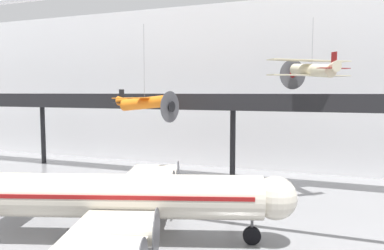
% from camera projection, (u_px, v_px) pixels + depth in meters
% --- Properties ---
extents(hangar_back_wall, '(140.00, 3.00, 23.68)m').
position_uv_depth(hangar_back_wall, '(248.00, 86.00, 54.24)').
color(hangar_back_wall, white).
rests_on(hangar_back_wall, ground).
extents(mezzanine_walkway, '(110.00, 3.20, 10.81)m').
position_uv_depth(mezzanine_walkway, '(231.00, 108.00, 45.85)').
color(mezzanine_walkway, black).
rests_on(mezzanine_walkway, ground).
extents(airliner_silver_main, '(25.59, 29.80, 9.52)m').
position_uv_depth(airliner_silver_main, '(117.00, 197.00, 27.19)').
color(airliner_silver_main, beige).
rests_on(airliner_silver_main, ground).
extents(suspended_plane_cream_biplane, '(8.27, 7.87, 7.38)m').
position_uv_depth(suspended_plane_cream_biplane, '(312.00, 70.00, 39.08)').
color(suspended_plane_cream_biplane, beige).
extents(suspended_plane_orange_highwing, '(8.00, 9.67, 10.82)m').
position_uv_depth(suspended_plane_orange_highwing, '(144.00, 103.00, 42.17)').
color(suspended_plane_orange_highwing, orange).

